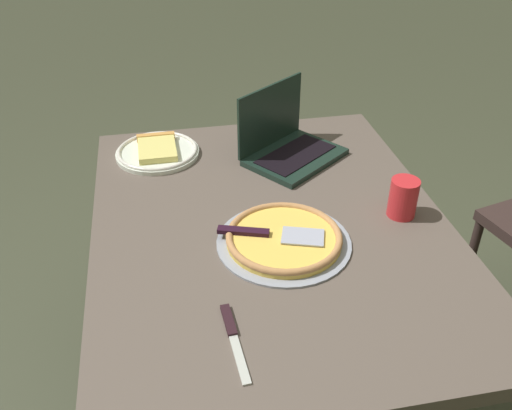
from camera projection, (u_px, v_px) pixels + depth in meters
name	position (u px, v px, depth m)	size (l,w,h in m)	color
ground_plane	(268.00, 395.00, 1.88)	(12.00, 12.00, 0.00)	#3E4230
dining_table	(271.00, 242.00, 1.52)	(1.20, 0.93, 0.72)	brown
laptop	(287.00, 143.00, 1.75)	(0.35, 0.36, 0.22)	black
pizza_plate	(157.00, 151.00, 1.78)	(0.26, 0.26, 0.04)	silver
pizza_tray	(284.00, 238.00, 1.40)	(0.34, 0.34, 0.03)	#9298A8
table_knife	(233.00, 334.00, 1.15)	(0.21, 0.03, 0.01)	#BBBDB7
drink_cup	(403.00, 197.00, 1.48)	(0.08, 0.08, 0.11)	red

